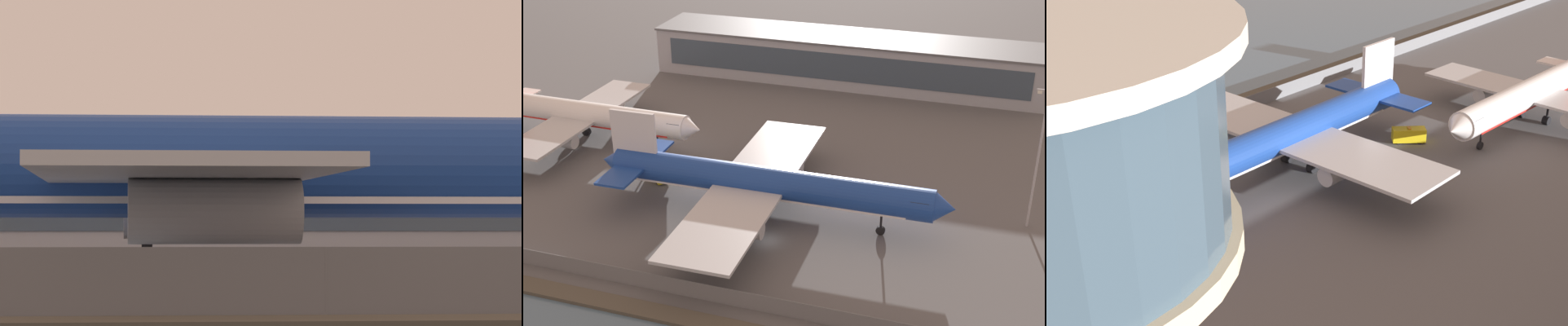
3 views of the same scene
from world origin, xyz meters
The scene contains 6 objects.
ground_plane centered at (0.00, 0.00, 0.00)m, with size 500.00×500.00×0.00m, color #565659.
shoreline_seawall centered at (0.00, -20.50, 0.25)m, with size 320.00×3.00×0.50m.
perimeter_fence centered at (0.00, -16.00, 1.25)m, with size 280.00×0.10×2.51m.
cargo_jet_blue centered at (-2.98, 6.47, 5.70)m, with size 55.65×47.95×14.95m.
baggage_tug centered at (-10.27, -6.04, 0.81)m, with size 3.53×3.16×1.80m.
terminal_building centered at (-5.23, 71.11, 5.34)m, with size 88.88×15.62×10.66m.
Camera 1 is at (-6.23, -64.98, 3.32)m, focal length 105.00 mm.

